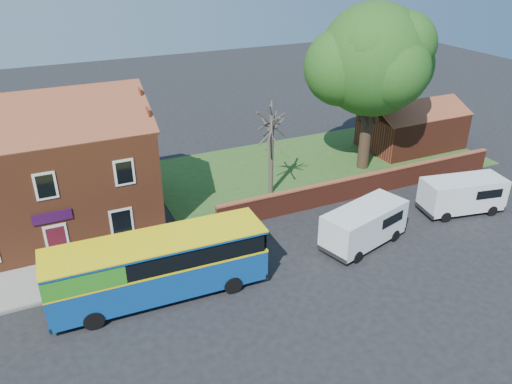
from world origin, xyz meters
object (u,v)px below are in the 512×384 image
van_far (463,194)px  large_tree (372,63)px  bus (151,266)px  van_near (364,224)px

van_far → large_tree: (-1.40, 8.79, 6.74)m
van_far → bus: bearing=-168.5°
large_tree → bus: bearing=-154.6°
van_near → large_tree: large_tree is taller
van_far → large_tree: 11.17m
bus → van_near: (12.22, -0.36, -0.50)m
van_near → van_far: size_ratio=1.03×
van_far → large_tree: bearing=110.0°
bus → van_far: size_ratio=1.91×
van_near → van_far: 8.11m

